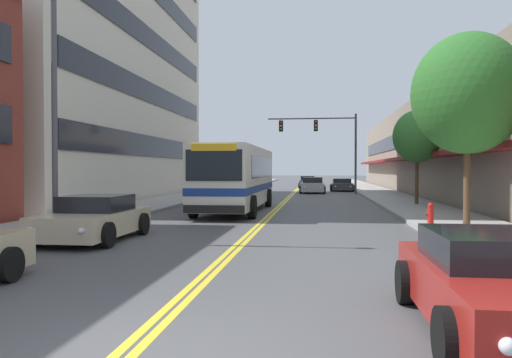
% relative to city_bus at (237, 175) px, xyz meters
% --- Properties ---
extents(ground_plane, '(240.00, 240.00, 0.00)m').
position_rel_city_bus_xyz_m(ground_plane, '(1.87, 17.59, -1.77)').
color(ground_plane, '#4C4C4F').
extents(sidewalk_left, '(3.53, 106.00, 0.16)m').
position_rel_city_bus_xyz_m(sidewalk_left, '(-5.40, 17.59, -1.69)').
color(sidewalk_left, '#9E9B96').
rests_on(sidewalk_left, ground_plane).
extents(sidewalk_right, '(3.53, 106.00, 0.16)m').
position_rel_city_bus_xyz_m(sidewalk_right, '(9.14, 17.59, -1.69)').
color(sidewalk_right, '#9E9B96').
rests_on(sidewalk_right, ground_plane).
extents(centre_line, '(0.34, 106.00, 0.01)m').
position_rel_city_bus_xyz_m(centre_line, '(1.87, 17.59, -1.77)').
color(centre_line, yellow).
rests_on(centre_line, ground_plane).
extents(office_tower_left, '(12.08, 27.26, 25.62)m').
position_rel_city_bus_xyz_m(office_tower_left, '(-13.40, 8.73, 11.04)').
color(office_tower_left, beige).
rests_on(office_tower_left, ground_plane).
extents(storefront_row_right, '(9.10, 68.00, 7.53)m').
position_rel_city_bus_xyz_m(storefront_row_right, '(15.13, 17.59, 1.99)').
color(storefront_row_right, gray).
rests_on(storefront_row_right, ground_plane).
extents(city_bus, '(2.84, 11.09, 3.13)m').
position_rel_city_bus_xyz_m(city_bus, '(0.00, 0.00, 0.00)').
color(city_bus, silver).
rests_on(city_bus, ground_plane).
extents(car_black_parked_left_mid, '(2.05, 4.13, 1.36)m').
position_rel_city_bus_xyz_m(car_black_parked_left_mid, '(-2.41, 14.21, -1.14)').
color(car_black_parked_left_mid, black).
rests_on(car_black_parked_left_mid, ground_plane).
extents(car_champagne_parked_left_far, '(2.21, 4.47, 1.32)m').
position_rel_city_bus_xyz_m(car_champagne_parked_left_far, '(-2.51, -10.64, -1.15)').
color(car_champagne_parked_left_far, beige).
rests_on(car_champagne_parked_left_far, ground_plane).
extents(car_red_parked_right_foreground, '(2.08, 4.34, 1.28)m').
position_rel_city_bus_xyz_m(car_red_parked_right_foreground, '(6.31, -17.90, -1.16)').
color(car_red_parked_right_foreground, maroon).
rests_on(car_red_parked_right_foreground, ground_plane).
extents(car_dark_grey_parked_right_mid, '(2.21, 4.21, 1.19)m').
position_rel_city_bus_xyz_m(car_dark_grey_parked_right_mid, '(6.25, 23.58, -1.21)').
color(car_dark_grey_parked_right_mid, '#38383D').
rests_on(car_dark_grey_parked_right_mid, ground_plane).
extents(car_slate_blue_moving_lead, '(1.97, 4.38, 1.33)m').
position_rel_city_bus_xyz_m(car_slate_blue_moving_lead, '(2.84, 30.97, -1.15)').
color(car_slate_blue_moving_lead, '#475675').
rests_on(car_slate_blue_moving_lead, ground_plane).
extents(car_silver_moving_second, '(2.21, 4.22, 1.38)m').
position_rel_city_bus_xyz_m(car_silver_moving_second, '(3.53, 19.19, -1.13)').
color(car_silver_moving_second, '#B7B7BC').
rests_on(car_silver_moving_second, ground_plane).
extents(traffic_signal_mast, '(7.35, 0.38, 6.66)m').
position_rel_city_bus_xyz_m(traffic_signal_mast, '(4.57, 17.24, 3.02)').
color(traffic_signal_mast, '#47474C').
rests_on(traffic_signal_mast, ground_plane).
extents(street_lamp_left_near, '(2.57, 0.28, 7.55)m').
position_rel_city_bus_xyz_m(street_lamp_left_near, '(-3.05, -11.20, 2.78)').
color(street_lamp_left_near, '#47474C').
rests_on(street_lamp_left_near, ground_plane).
extents(street_tree_right_mid, '(3.61, 3.61, 6.40)m').
position_rel_city_bus_xyz_m(street_tree_right_mid, '(8.88, -7.49, 2.79)').
color(street_tree_right_mid, brown).
rests_on(street_tree_right_mid, sidewalk_right).
extents(street_tree_right_far, '(2.64, 2.64, 5.19)m').
position_rel_city_bus_xyz_m(street_tree_right_far, '(9.44, 3.90, 2.12)').
color(street_tree_right_far, brown).
rests_on(street_tree_right_far, sidewalk_right).
extents(fire_hydrant, '(0.29, 0.21, 0.79)m').
position_rel_city_bus_xyz_m(fire_hydrant, '(7.82, -7.08, -1.22)').
color(fire_hydrant, red).
rests_on(fire_hydrant, sidewalk_right).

